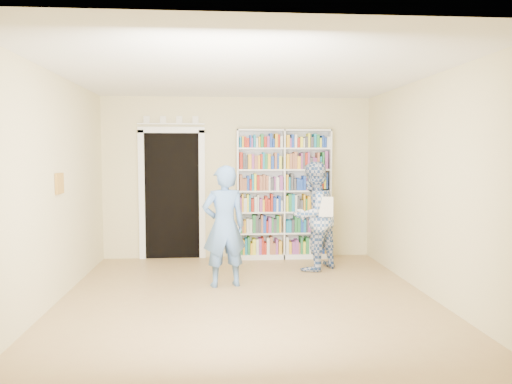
% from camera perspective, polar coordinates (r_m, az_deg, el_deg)
% --- Properties ---
extents(floor, '(5.00, 5.00, 0.00)m').
position_cam_1_polar(floor, '(6.18, -1.07, -12.10)').
color(floor, '#A57E50').
rests_on(floor, ground).
extents(ceiling, '(5.00, 5.00, 0.00)m').
position_cam_1_polar(ceiling, '(6.00, -1.11, 13.46)').
color(ceiling, white).
rests_on(ceiling, wall_back).
extents(wall_back, '(4.50, 0.00, 4.50)m').
position_cam_1_polar(wall_back, '(8.43, -2.10, 1.63)').
color(wall_back, beige).
rests_on(wall_back, floor).
extents(wall_left, '(0.00, 5.00, 5.00)m').
position_cam_1_polar(wall_left, '(6.22, -22.24, 0.34)').
color(wall_left, beige).
rests_on(wall_left, floor).
extents(wall_right, '(0.00, 5.00, 5.00)m').
position_cam_1_polar(wall_right, '(6.47, 19.21, 0.57)').
color(wall_right, beige).
rests_on(wall_right, floor).
extents(bookshelf, '(1.57, 0.29, 2.16)m').
position_cam_1_polar(bookshelf, '(8.36, 3.17, -0.19)').
color(bookshelf, white).
rests_on(bookshelf, floor).
extents(doorway, '(1.10, 0.08, 2.43)m').
position_cam_1_polar(doorway, '(8.45, -9.57, 0.41)').
color(doorway, black).
rests_on(doorway, floor).
extents(wall_art, '(0.03, 0.25, 0.25)m').
position_cam_1_polar(wall_art, '(6.41, -21.54, 0.92)').
color(wall_art, brown).
rests_on(wall_art, wall_left).
extents(man_blue, '(0.65, 0.50, 1.60)m').
position_cam_1_polar(man_blue, '(6.60, -3.67, -3.92)').
color(man_blue, '#5179B5').
rests_on(man_blue, floor).
extents(man_plaid, '(1.01, 0.99, 1.64)m').
position_cam_1_polar(man_plaid, '(7.57, 6.54, -2.75)').
color(man_plaid, '#2F5291').
rests_on(man_plaid, floor).
extents(paper_sheet, '(0.21, 0.04, 0.29)m').
position_cam_1_polar(paper_sheet, '(7.30, 8.01, -1.69)').
color(paper_sheet, white).
rests_on(paper_sheet, man_plaid).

